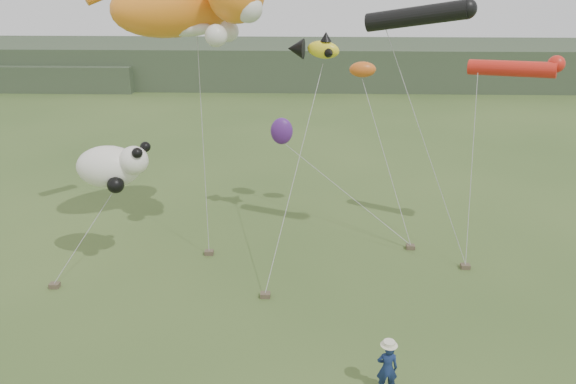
{
  "coord_description": "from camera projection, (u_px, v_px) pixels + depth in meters",
  "views": [
    {
      "loc": [
        -0.8,
        -14.48,
        11.04
      ],
      "look_at": [
        -1.39,
        3.0,
        4.1
      ],
      "focal_mm": 35.0,
      "sensor_mm": 36.0,
      "label": 1
    }
  ],
  "objects": [
    {
      "name": "misc_kites",
      "position": [
        305.0,
        113.0,
        25.69
      ],
      "size": [
        4.58,
        2.9,
        4.28
      ],
      "color": "#D45E1B",
      "rests_on": "ground"
    },
    {
      "name": "fish_kite",
      "position": [
        313.0,
        49.0,
        22.12
      ],
      "size": [
        2.19,
        1.44,
        1.09
      ],
      "color": "yellow",
      "rests_on": "ground"
    },
    {
      "name": "cat_kite",
      "position": [
        192.0,
        2.0,
        20.31
      ],
      "size": [
        7.09,
        5.17,
        3.12
      ],
      "color": "orange",
      "rests_on": "ground"
    },
    {
      "name": "sandbag_anchors",
      "position": [
        285.0,
        268.0,
        22.12
      ],
      "size": [
        16.05,
        4.27,
        0.18
      ],
      "color": "brown",
      "rests_on": "ground"
    },
    {
      "name": "ground",
      "position": [
        329.0,
        350.0,
        17.5
      ],
      "size": [
        120.0,
        120.0,
        0.0
      ],
      "primitive_type": "plane",
      "color": "#385123",
      "rests_on": "ground"
    },
    {
      "name": "festival_attendant",
      "position": [
        387.0,
        368.0,
        15.48
      ],
      "size": [
        0.59,
        0.4,
        1.6
      ],
      "primitive_type": "imported",
      "rotation": [
        0.0,
        0.0,
        3.12
      ],
      "color": "#14244D",
      "rests_on": "ground"
    },
    {
      "name": "tube_kites",
      "position": [
        469.0,
        40.0,
        20.23
      ],
      "size": [
        7.67,
        3.76,
        3.04
      ],
      "color": "black",
      "rests_on": "ground"
    },
    {
      "name": "headland",
      "position": [
        285.0,
        64.0,
        58.41
      ],
      "size": [
        90.0,
        13.0,
        4.0
      ],
      "color": "#2D3D28",
      "rests_on": "ground"
    },
    {
      "name": "panda_kite",
      "position": [
        113.0,
        166.0,
        20.78
      ],
      "size": [
        2.8,
        1.81,
        1.74
      ],
      "color": "white",
      "rests_on": "ground"
    }
  ]
}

